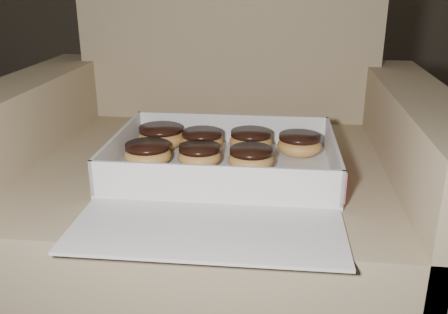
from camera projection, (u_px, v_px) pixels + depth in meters
floor at (36, 300)px, 1.26m from camera, size 4.50×4.50×0.00m
armchair at (215, 202)px, 1.10m from camera, size 0.91×0.77×0.95m
bakery_box at (223, 173)px, 0.89m from camera, size 0.41×0.48×0.07m
donut_a at (199, 155)px, 0.93m from camera, size 0.08×0.08×0.04m
donut_b at (202, 141)px, 1.00m from camera, size 0.09×0.09×0.04m
donut_c at (251, 158)px, 0.91m from camera, size 0.08×0.08×0.04m
donut_d at (251, 141)px, 1.00m from camera, size 0.09×0.09×0.04m
donut_e at (299, 144)px, 0.98m from camera, size 0.09×0.09×0.04m
donut_f at (148, 154)px, 0.93m from camera, size 0.09×0.09×0.04m
donut_g at (161, 137)px, 1.02m from camera, size 0.09×0.09×0.05m
crumb_a at (225, 180)px, 0.87m from camera, size 0.01×0.01×0.00m
crumb_b at (151, 188)px, 0.84m from camera, size 0.01×0.01×0.00m
crumb_c at (146, 167)px, 0.93m from camera, size 0.01×0.01×0.00m
crumb_d at (313, 193)px, 0.82m from camera, size 0.01×0.01×0.00m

